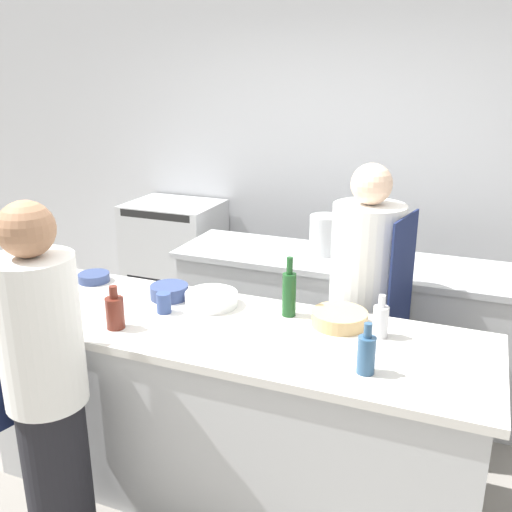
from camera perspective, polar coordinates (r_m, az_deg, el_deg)
ground_plane at (r=3.28m, az=-2.48°, el=-21.84°), size 16.00×16.00×0.00m
wall_back at (r=4.59m, az=8.49°, el=9.11°), size 8.00×0.06×2.80m
prep_counter at (r=3.00m, az=-2.60°, el=-15.02°), size 2.50×0.80×0.93m
pass_counter at (r=3.94m, az=9.11°, el=-6.71°), size 2.35×0.65×0.93m
oven_range at (r=4.96m, az=-8.04°, el=-0.64°), size 0.75×0.60×1.05m
chef_at_prep_near at (r=2.65m, az=-20.25°, el=-12.10°), size 0.39×0.38×1.63m
chef_at_stove at (r=3.31m, az=10.77°, el=-5.23°), size 0.44×0.42×1.64m
bottle_olive_oil at (r=2.80m, az=-13.93°, el=-5.41°), size 0.09×0.09×0.21m
bottle_vinegar at (r=2.70m, az=12.36°, el=-6.29°), size 0.07×0.07×0.21m
bottle_wine at (r=2.85m, az=3.34°, el=-3.68°), size 0.07×0.07×0.31m
bottle_cooking_oil at (r=2.38m, az=10.98°, el=-9.53°), size 0.07×0.07×0.22m
bowl_mixing_large at (r=2.80m, az=8.34°, el=-6.18°), size 0.27×0.27×0.07m
bowl_prep_small at (r=3.00m, az=-4.49°, el=-4.31°), size 0.28×0.28×0.07m
bowl_ceramic_blue at (r=3.12m, az=-8.66°, el=-3.54°), size 0.21×0.21×0.07m
bowl_wooden_salad at (r=3.46m, az=-15.90°, el=-2.07°), size 0.18×0.18×0.05m
cup at (r=2.94m, az=-9.20°, el=-4.65°), size 0.07×0.07×0.10m
stockpot at (r=3.84m, az=7.02°, el=2.13°), size 0.22×0.22×0.26m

